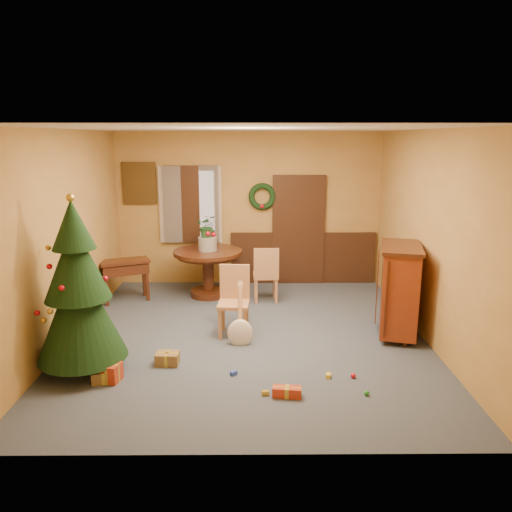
{
  "coord_description": "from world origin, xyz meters",
  "views": [
    {
      "loc": [
        0.06,
        -6.71,
        2.8
      ],
      "look_at": [
        0.12,
        0.4,
        1.09
      ],
      "focal_mm": 35.0,
      "sensor_mm": 36.0,
      "label": 1
    }
  ],
  "objects_px": {
    "dining_table": "(208,264)",
    "writing_desk": "(125,270)",
    "christmas_tree": "(78,291)",
    "chair_near": "(234,298)",
    "sideboard": "(399,288)"
  },
  "relations": [
    {
      "from": "dining_table",
      "to": "sideboard",
      "type": "height_order",
      "value": "sideboard"
    },
    {
      "from": "chair_near",
      "to": "writing_desk",
      "type": "height_order",
      "value": "chair_near"
    },
    {
      "from": "dining_table",
      "to": "chair_near",
      "type": "distance_m",
      "value": 1.83
    },
    {
      "from": "dining_table",
      "to": "writing_desk",
      "type": "height_order",
      "value": "dining_table"
    },
    {
      "from": "writing_desk",
      "to": "sideboard",
      "type": "bearing_deg",
      "value": -20.16
    },
    {
      "from": "sideboard",
      "to": "christmas_tree",
      "type": "bearing_deg",
      "value": -164.7
    },
    {
      "from": "dining_table",
      "to": "sideboard",
      "type": "bearing_deg",
      "value": -32.66
    },
    {
      "from": "dining_table",
      "to": "writing_desk",
      "type": "bearing_deg",
      "value": -169.3
    },
    {
      "from": "chair_near",
      "to": "sideboard",
      "type": "relative_size",
      "value": 0.76
    },
    {
      "from": "dining_table",
      "to": "chair_near",
      "type": "xyz_separation_m",
      "value": [
        0.52,
        -1.75,
        -0.05
      ]
    },
    {
      "from": "chair_near",
      "to": "sideboard",
      "type": "height_order",
      "value": "sideboard"
    },
    {
      "from": "dining_table",
      "to": "writing_desk",
      "type": "xyz_separation_m",
      "value": [
        -1.42,
        -0.27,
        -0.04
      ]
    },
    {
      "from": "dining_table",
      "to": "christmas_tree",
      "type": "bearing_deg",
      "value": -112.99
    },
    {
      "from": "chair_near",
      "to": "writing_desk",
      "type": "distance_m",
      "value": 2.44
    },
    {
      "from": "christmas_tree",
      "to": "writing_desk",
      "type": "distance_m",
      "value": 2.75
    }
  ]
}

